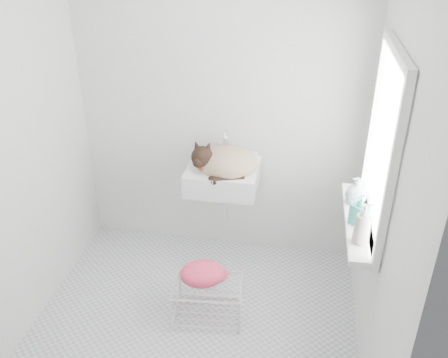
% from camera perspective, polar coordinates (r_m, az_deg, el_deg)
% --- Properties ---
extents(floor, '(2.20, 2.00, 0.02)m').
position_cam_1_polar(floor, '(3.49, -3.50, -16.61)').
color(floor, silver).
rests_on(floor, ground).
extents(back_wall, '(2.20, 0.02, 2.50)m').
position_cam_1_polar(back_wall, '(3.65, -0.51, 8.98)').
color(back_wall, silver).
rests_on(back_wall, ground).
extents(right_wall, '(0.02, 2.00, 2.50)m').
position_cam_1_polar(right_wall, '(2.72, 18.84, 0.19)').
color(right_wall, silver).
rests_on(right_wall, ground).
extents(left_wall, '(0.02, 2.00, 2.50)m').
position_cam_1_polar(left_wall, '(3.19, -23.88, 3.42)').
color(left_wall, silver).
rests_on(left_wall, ground).
extents(window_glass, '(0.01, 0.80, 1.00)m').
position_cam_1_polar(window_glass, '(2.86, 18.39, 3.86)').
color(window_glass, white).
rests_on(window_glass, right_wall).
extents(window_frame, '(0.04, 0.90, 1.10)m').
position_cam_1_polar(window_frame, '(2.85, 18.09, 3.89)').
color(window_frame, white).
rests_on(window_frame, right_wall).
extents(windowsill, '(0.16, 0.88, 0.04)m').
position_cam_1_polar(windowsill, '(3.09, 15.56, -4.80)').
color(windowsill, white).
rests_on(windowsill, right_wall).
extents(sink, '(0.52, 0.46, 0.21)m').
position_cam_1_polar(sink, '(3.56, -0.13, 1.46)').
color(sink, white).
rests_on(sink, back_wall).
extents(faucet, '(0.19, 0.13, 0.19)m').
position_cam_1_polar(faucet, '(3.66, 0.36, 4.67)').
color(faucet, silver).
rests_on(faucet, sink).
extents(cat, '(0.48, 0.39, 0.30)m').
position_cam_1_polar(cat, '(3.53, 0.01, 1.91)').
color(cat, tan).
rests_on(cat, sink).
extents(wire_rack, '(0.48, 0.36, 0.27)m').
position_cam_1_polar(wire_rack, '(3.44, -1.92, -13.92)').
color(wire_rack, silver).
rests_on(wire_rack, floor).
extents(towel, '(0.36, 0.30, 0.13)m').
position_cam_1_polar(towel, '(3.37, -2.57, -11.57)').
color(towel, '#FF572C').
rests_on(towel, wire_rack).
extents(bottle_a, '(0.10, 0.10, 0.21)m').
position_cam_1_polar(bottle_a, '(2.87, 15.75, -7.20)').
color(bottle_a, beige).
rests_on(bottle_a, windowsill).
extents(bottle_b, '(0.13, 0.13, 0.20)m').
position_cam_1_polar(bottle_b, '(3.02, 15.50, -5.11)').
color(bottle_b, teal).
rests_on(bottle_b, windowsill).
extents(bottle_c, '(0.17, 0.17, 0.18)m').
position_cam_1_polar(bottle_c, '(3.23, 15.21, -2.70)').
color(bottle_c, silver).
rests_on(bottle_c, windowsill).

